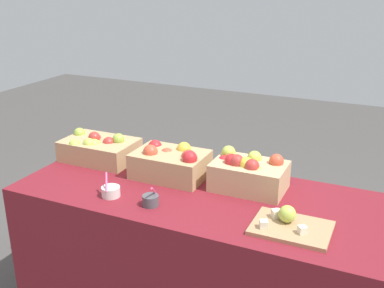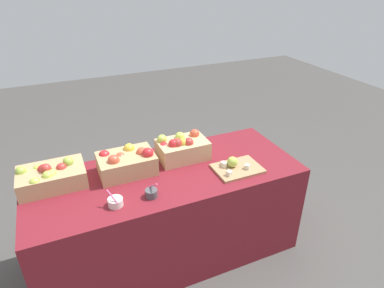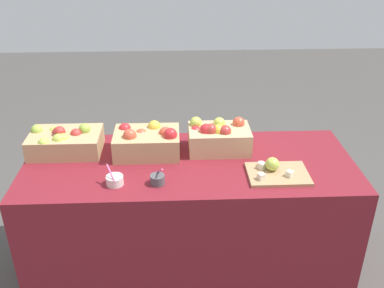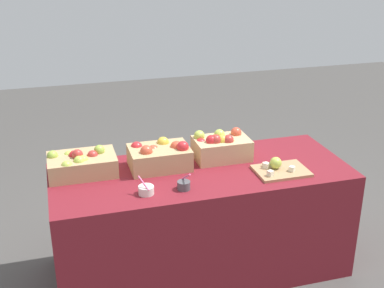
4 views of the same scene
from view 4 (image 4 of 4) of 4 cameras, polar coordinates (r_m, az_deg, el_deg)
The scene contains 8 objects.
ground_plane at distance 3.61m, azimuth 0.99°, elevation -13.67°, with size 10.00×10.00×0.00m, color #474442.
table at distance 3.40m, azimuth 1.03°, elevation -8.62°, with size 1.90×0.76×0.74m, color maroon.
apple_crate_left at distance 3.22m, azimuth -12.35°, elevation -2.16°, with size 0.42×0.28×0.17m.
apple_crate_middle at distance 3.24m, azimuth -3.68°, elevation -1.35°, with size 0.38×0.27×0.19m.
apple_crate_right at distance 3.37m, azimuth 3.26°, elevation -0.27°, with size 0.36×0.24×0.19m.
cutting_board_front at distance 3.24m, azimuth 9.83°, elevation -2.79°, with size 0.33×0.24×0.09m.
sample_bowl_near at distance 2.94m, azimuth -5.20°, elevation -5.18°, with size 0.09×0.10×0.11m.
sample_bowl_mid at distance 2.98m, azimuth -0.93°, elevation -4.65°, with size 0.08×0.09×0.11m.
Camera 4 is at (-0.87, -2.78, 2.12)m, focal length 47.36 mm.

